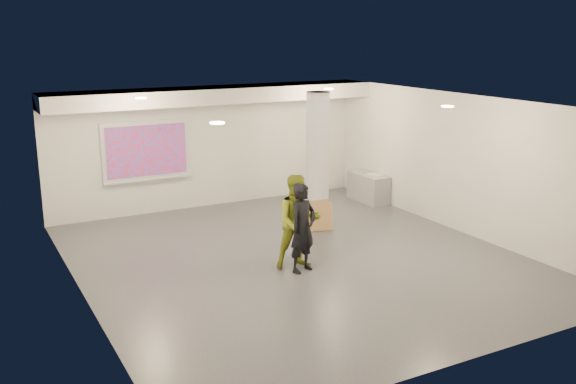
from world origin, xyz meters
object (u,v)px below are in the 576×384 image
woman (303,228)px  man (298,222)px  projection_screen (147,151)px  credenza (368,188)px  column (317,160)px

woman → man: 0.24m
woman → man: bearing=62.1°
woman → man: man is taller
projection_screen → credenza: (5.32, -1.52, -1.17)m
column → man: size_ratio=1.71×
projection_screen → woman: bearing=-74.7°
credenza → woman: (-3.94, -3.51, 0.46)m
man → column: bearing=62.8°
column → credenza: bearing=27.0°
column → man: column is taller
column → credenza: column is taller
woman → man: (0.03, 0.23, 0.05)m
credenza → man: (-3.91, -3.28, 0.52)m
credenza → woman: woman is taller
credenza → woman: 5.30m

